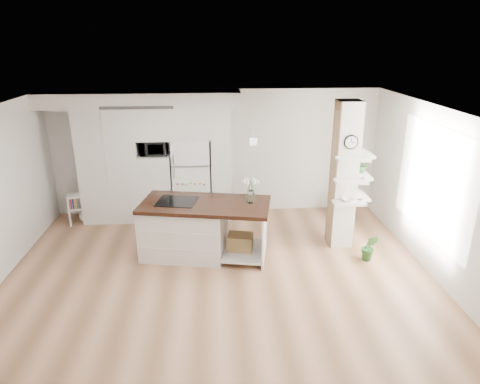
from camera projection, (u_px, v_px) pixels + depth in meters
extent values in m
cube|color=tan|center=(220.00, 280.00, 6.92)|extent=(7.00, 6.00, 0.01)
cube|color=white|center=(216.00, 113.00, 6.00)|extent=(7.00, 6.00, 0.04)
cube|color=silver|center=(216.00, 153.00, 9.27)|extent=(7.00, 0.04, 2.70)
cube|color=silver|center=(224.00, 331.00, 3.64)|extent=(7.00, 0.04, 2.70)
cube|color=silver|center=(442.00, 198.00, 6.67)|extent=(0.04, 6.00, 2.70)
cube|color=white|center=(110.00, 165.00, 8.88)|extent=(1.20, 0.65, 2.40)
cube|color=white|center=(157.00, 187.00, 9.11)|extent=(0.65, 0.65, 1.42)
cube|color=white|center=(152.00, 123.00, 8.64)|extent=(0.65, 0.65, 0.65)
cube|color=white|center=(190.00, 122.00, 8.69)|extent=(0.85, 0.65, 0.65)
cube|color=white|center=(221.00, 163.00, 9.02)|extent=(0.40, 0.65, 2.40)
cube|color=silver|center=(139.00, 99.00, 8.44)|extent=(4.00, 0.70, 0.30)
cube|color=#262626|center=(137.00, 108.00, 8.16)|extent=(1.40, 0.04, 0.06)
cube|color=white|center=(192.00, 178.00, 9.11)|extent=(0.78, 0.66, 1.75)
cube|color=#B2B2B7|center=(190.00, 166.00, 8.66)|extent=(0.78, 0.01, 0.03)
cube|color=silver|center=(344.00, 176.00, 7.72)|extent=(0.40, 0.40, 2.70)
cube|color=tan|center=(333.00, 176.00, 7.71)|extent=(0.02, 0.40, 2.70)
cube|color=tan|center=(341.00, 172.00, 7.92)|extent=(0.40, 0.02, 2.70)
cylinder|color=black|center=(351.00, 142.00, 7.30)|extent=(0.25, 0.03, 0.25)
cylinder|color=white|center=(351.00, 142.00, 7.28)|extent=(0.21, 0.01, 0.21)
plane|color=white|center=(433.00, 182.00, 6.90)|extent=(0.00, 2.40, 2.40)
cylinder|color=white|center=(330.00, 149.00, 6.44)|extent=(0.12, 0.12, 0.10)
cube|color=white|center=(184.00, 230.00, 7.64)|extent=(1.60, 1.20, 0.94)
cube|color=white|center=(243.00, 250.00, 7.64)|extent=(0.94, 1.07, 0.04)
cube|color=white|center=(264.00, 234.00, 7.48)|extent=(0.20, 0.94, 0.94)
cube|color=#341A0F|center=(205.00, 205.00, 7.42)|extent=(2.38, 1.45, 0.07)
cube|color=black|center=(177.00, 201.00, 7.47)|extent=(0.76, 0.67, 0.01)
cube|color=#987E49|center=(240.00, 242.00, 7.59)|extent=(0.50, 0.41, 0.28)
cylinder|color=white|center=(250.00, 197.00, 7.39)|extent=(0.12, 0.12, 0.22)
cube|color=white|center=(69.00, 210.00, 8.90)|extent=(0.12, 0.30, 0.63)
cube|color=white|center=(95.00, 207.00, 9.07)|extent=(0.12, 0.30, 0.63)
cube|color=white|center=(80.00, 195.00, 8.88)|extent=(0.60, 0.45, 0.03)
cube|color=white|center=(82.00, 207.00, 8.97)|extent=(0.57, 0.44, 0.03)
sphere|color=white|center=(87.00, 215.00, 9.06)|extent=(0.31, 0.31, 0.31)
imported|color=#296327|center=(369.00, 247.00, 7.46)|extent=(0.34, 0.31, 0.50)
imported|color=#296327|center=(337.00, 205.00, 9.30)|extent=(0.30, 0.30, 0.53)
imported|color=#2D2D2D|center=(154.00, 148.00, 8.77)|extent=(0.54, 0.37, 0.30)
imported|color=#296327|center=(361.00, 165.00, 7.77)|extent=(0.27, 0.23, 0.30)
imported|color=white|center=(348.00, 200.00, 7.56)|extent=(0.22, 0.22, 0.05)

